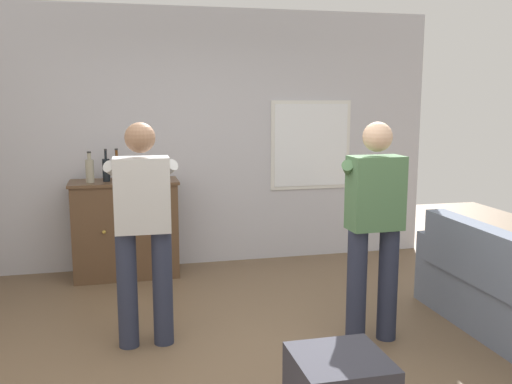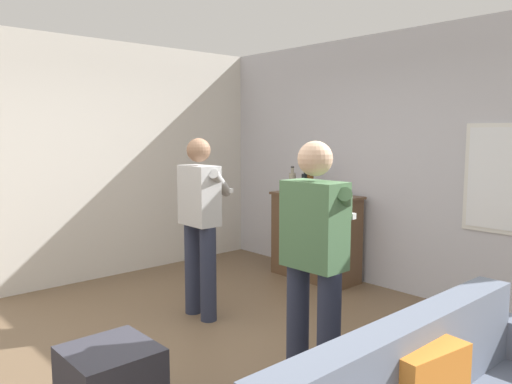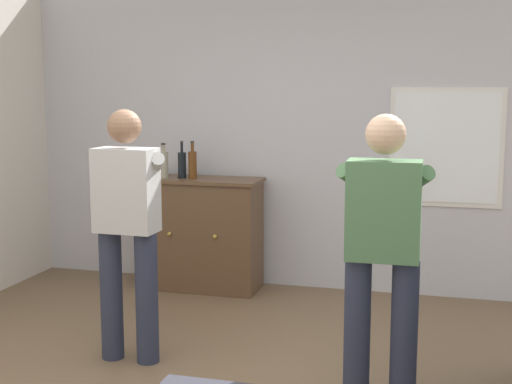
{
  "view_description": "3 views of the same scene",
  "coord_description": "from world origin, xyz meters",
  "px_view_note": "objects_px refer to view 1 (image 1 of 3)",
  "views": [
    {
      "loc": [
        -0.92,
        -3.61,
        1.86
      ],
      "look_at": [
        0.09,
        0.57,
        1.14
      ],
      "focal_mm": 40.0,
      "sensor_mm": 36.0,
      "label": 1
    },
    {
      "loc": [
        2.96,
        -2.11,
        1.73
      ],
      "look_at": [
        -0.1,
        0.65,
        1.24
      ],
      "focal_mm": 35.0,
      "sensor_mm": 36.0,
      "label": 2
    },
    {
      "loc": [
        1.25,
        -3.65,
        1.83
      ],
      "look_at": [
        0.11,
        0.55,
        1.18
      ],
      "focal_mm": 50.0,
      "sensor_mm": 36.0,
      "label": 3
    }
  ],
  "objects_px": {
    "bottle_spirits_clear": "(117,169)",
    "person_standing_left": "(143,224)",
    "person_standing_right": "(374,221)",
    "bottle_liquor_amber": "(106,169)",
    "sideboard_cabinet": "(126,229)",
    "bottle_wine_green": "(90,170)"
  },
  "relations": [
    {
      "from": "bottle_wine_green",
      "to": "bottle_liquor_amber",
      "type": "height_order",
      "value": "bottle_liquor_amber"
    },
    {
      "from": "person_standing_right",
      "to": "person_standing_left",
      "type": "bearing_deg",
      "value": 169.15
    },
    {
      "from": "bottle_spirits_clear",
      "to": "person_standing_left",
      "type": "distance_m",
      "value": 1.73
    },
    {
      "from": "bottle_liquor_amber",
      "to": "bottle_spirits_clear",
      "type": "xyz_separation_m",
      "value": [
        0.11,
        -0.02,
        0.01
      ]
    },
    {
      "from": "bottle_spirits_clear",
      "to": "person_standing_right",
      "type": "bearing_deg",
      "value": -47.51
    },
    {
      "from": "bottle_wine_green",
      "to": "sideboard_cabinet",
      "type": "bearing_deg",
      "value": 9.99
    },
    {
      "from": "sideboard_cabinet",
      "to": "person_standing_right",
      "type": "height_order",
      "value": "person_standing_right"
    },
    {
      "from": "bottle_wine_green",
      "to": "person_standing_left",
      "type": "height_order",
      "value": "person_standing_left"
    },
    {
      "from": "bottle_spirits_clear",
      "to": "bottle_liquor_amber",
      "type": "bearing_deg",
      "value": 170.94
    },
    {
      "from": "bottle_liquor_amber",
      "to": "bottle_spirits_clear",
      "type": "relative_size",
      "value": 0.99
    },
    {
      "from": "sideboard_cabinet",
      "to": "bottle_wine_green",
      "type": "xyz_separation_m",
      "value": [
        -0.33,
        -0.06,
        0.63
      ]
    },
    {
      "from": "sideboard_cabinet",
      "to": "person_standing_left",
      "type": "xyz_separation_m",
      "value": [
        0.11,
        -1.74,
        0.43
      ]
    },
    {
      "from": "bottle_wine_green",
      "to": "person_standing_right",
      "type": "bearing_deg",
      "value": -43.31
    },
    {
      "from": "bottle_liquor_amber",
      "to": "person_standing_left",
      "type": "height_order",
      "value": "person_standing_left"
    },
    {
      "from": "person_standing_left",
      "to": "bottle_spirits_clear",
      "type": "bearing_deg",
      "value": 95.9
    },
    {
      "from": "bottle_liquor_amber",
      "to": "person_standing_left",
      "type": "xyz_separation_m",
      "value": [
        0.28,
        -1.73,
        -0.2
      ]
    },
    {
      "from": "bottle_liquor_amber",
      "to": "sideboard_cabinet",
      "type": "bearing_deg",
      "value": 4.02
    },
    {
      "from": "bottle_liquor_amber",
      "to": "bottle_spirits_clear",
      "type": "bearing_deg",
      "value": -9.06
    },
    {
      "from": "bottle_wine_green",
      "to": "person_standing_left",
      "type": "relative_size",
      "value": 0.19
    },
    {
      "from": "bottle_wine_green",
      "to": "bottle_spirits_clear",
      "type": "distance_m",
      "value": 0.27
    },
    {
      "from": "person_standing_right",
      "to": "sideboard_cabinet",
      "type": "bearing_deg",
      "value": 131.12
    },
    {
      "from": "sideboard_cabinet",
      "to": "bottle_spirits_clear",
      "type": "xyz_separation_m",
      "value": [
        -0.06,
        -0.03,
        0.63
      ]
    }
  ]
}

